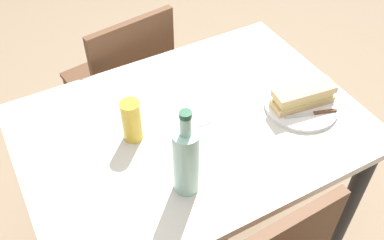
# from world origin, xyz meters

# --- Properties ---
(dining_table) EXTENTS (1.10, 0.79, 0.75)m
(dining_table) POSITION_xyz_m (0.00, 0.00, 0.63)
(dining_table) COLOR beige
(dining_table) RESTS_ON ground
(chair_near) EXTENTS (0.45, 0.45, 0.86)m
(chair_near) POSITION_xyz_m (0.01, -0.59, 0.49)
(chair_near) COLOR brown
(chair_near) RESTS_ON ground
(plate_near) EXTENTS (0.25, 0.25, 0.01)m
(plate_near) POSITION_xyz_m (-0.36, 0.10, 0.76)
(plate_near) COLOR white
(plate_near) RESTS_ON dining_table
(baguette_sandwich_near) EXTENTS (0.22, 0.10, 0.07)m
(baguette_sandwich_near) POSITION_xyz_m (-0.36, 0.10, 0.80)
(baguette_sandwich_near) COLOR #DBB77A
(baguette_sandwich_near) RESTS_ON plate_near
(knife_near) EXTENTS (0.17, 0.07, 0.01)m
(knife_near) POSITION_xyz_m (-0.37, 0.16, 0.77)
(knife_near) COLOR silver
(knife_near) RESTS_ON plate_near
(water_bottle) EXTENTS (0.07, 0.07, 0.29)m
(water_bottle) POSITION_xyz_m (0.13, 0.21, 0.87)
(water_bottle) COLOR #99C6B7
(water_bottle) RESTS_ON dining_table
(beer_glass) EXTENTS (0.06, 0.06, 0.15)m
(beer_glass) POSITION_xyz_m (0.19, -0.04, 0.82)
(beer_glass) COLOR gold
(beer_glass) RESTS_ON dining_table
(paper_napkin) EXTENTS (0.15, 0.15, 0.00)m
(paper_napkin) POSITION_xyz_m (-0.00, -0.05, 0.75)
(paper_napkin) COLOR white
(paper_napkin) RESTS_ON dining_table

